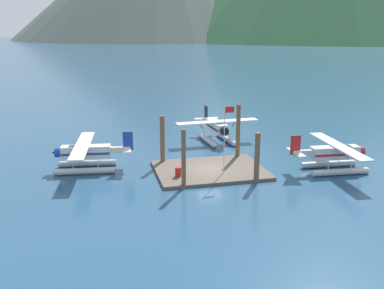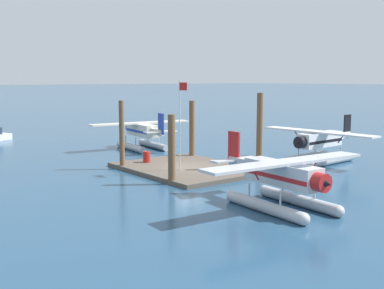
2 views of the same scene
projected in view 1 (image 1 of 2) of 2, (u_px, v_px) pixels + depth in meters
The scene contains 11 objects.
ground_plane at pixel (210, 172), 42.89m from camera, with size 1200.00×1200.00×0.00m, color navy.
dock_platform at pixel (210, 170), 42.85m from camera, with size 10.69×8.03×0.30m, color brown.
piling_near_left at pixel (184, 159), 37.93m from camera, with size 0.40×0.40×5.35m, color brown.
piling_near_right at pixel (257, 158), 39.44m from camera, with size 0.49×0.49×4.68m, color brown.
piling_far_left at pixel (162, 140), 44.70m from camera, with size 0.48×0.48×5.12m, color brown.
piling_far_right at pixel (238, 132), 46.41m from camera, with size 0.46×0.46×5.98m, color brown.
flagpole at pixel (226, 132), 40.65m from camera, with size 0.95×0.10×6.60m.
fuel_drum at pixel (178, 172), 40.55m from camera, with size 0.62×0.62×0.88m.
seaplane_cream_port_fwd at pixel (86, 155), 42.90m from camera, with size 7.95×10.49×3.84m.
seaplane_white_bow_right at pixel (217, 129), 53.63m from camera, with size 10.47×7.97×3.84m.
seaplane_silver_stbd_aft at pixel (335, 156), 42.65m from camera, with size 7.97×10.47×3.84m.
Camera 1 is at (-11.08, -39.16, 13.92)m, focal length 40.41 mm.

